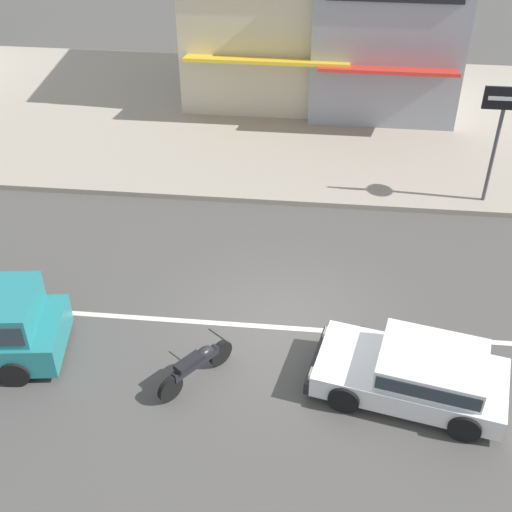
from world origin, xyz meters
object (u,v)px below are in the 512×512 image
Objects in this scene: hatchback_white_2 at (418,372)px; shopfront_far_kios at (385,32)px; motorcycle_0 at (196,365)px; shopfront_mid_block at (274,19)px.

shopfront_far_kios reaches higher than hatchback_white_2.
shopfront_mid_block reaches higher than motorcycle_0.
shopfront_mid_block is (-3.88, 13.58, 1.95)m from hatchback_white_2.
shopfront_far_kios is at bearing -10.55° from shopfront_mid_block.
hatchback_white_2 is 2.57× the size of motorcycle_0.
hatchback_white_2 is at bearing 1.04° from motorcycle_0.
motorcycle_0 is at bearing -178.96° from hatchback_white_2.
hatchback_white_2 is at bearing -74.07° from shopfront_mid_block.
motorcycle_0 is 0.27× the size of shopfront_mid_block.
shopfront_mid_block is 3.66m from shopfront_far_kios.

